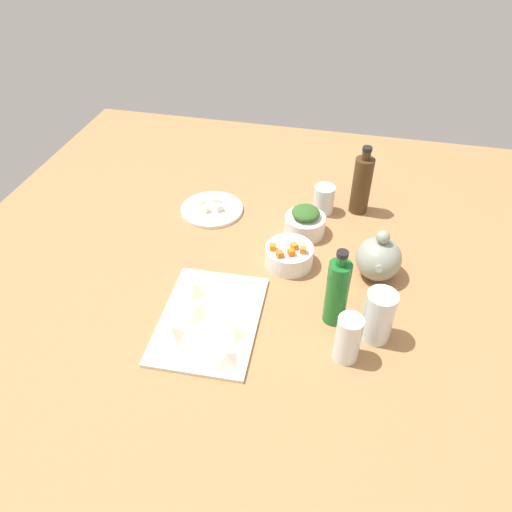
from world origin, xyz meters
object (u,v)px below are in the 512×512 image
cutting_board (210,319)px  bowl_greens (305,225)px  teapot (379,258)px  drinking_glass_0 (348,339)px  bowl_carrots (289,256)px  bottle_0 (337,291)px  bottle_1 (362,184)px  drinking_glass_2 (324,199)px  drinking_glass_1 (378,316)px  plate_tofu (212,209)px

cutting_board → bowl_greens: (-43.25, 18.57, 2.63)cm
teapot → drinking_glass_0: 32.50cm
bowl_carrots → bottle_0: bottle_0 is taller
bottle_1 → cutting_board: bearing=-29.9°
drinking_glass_0 → drinking_glass_2: drinking_glass_0 is taller
teapot → bottle_1: 32.83cm
bottle_0 → bottle_1: (-51.86, 2.90, 0.33)cm
drinking_glass_1 → bottle_1: bearing=-171.9°
plate_tofu → drinking_glass_1: bearing=52.1°
drinking_glass_1 → bowl_carrots: bearing=-131.1°
cutting_board → drinking_glass_2: bearing=158.0°
drinking_glass_1 → plate_tofu: bearing=-127.9°
drinking_glass_2 → bottle_1: bearing=105.6°
cutting_board → drinking_glass_0: (3.80, 35.73, 6.08)cm
plate_tofu → drinking_glass_0: (52.15, 49.72, 5.98)cm
drinking_glass_0 → drinking_glass_2: size_ratio=1.37×
bowl_carrots → teapot: bearing=92.1°
bowl_carrots → teapot: 25.69cm
teapot → bottle_0: (20.11, -10.20, 3.70)cm
bowl_carrots → teapot: (-0.92, 25.47, 3.24)cm
bowl_greens → bowl_carrots: bearing=-8.0°
plate_tofu → bowl_greens: bowl_greens is taller
bottle_1 → drinking_glass_1: size_ratio=1.63×
bottle_1 → bowl_greens: bearing=-43.8°
plate_tofu → bottle_1: (-11.53, 48.49, 9.74)cm
bowl_carrots → drinking_glass_1: drinking_glass_1 is taller
cutting_board → bottle_0: 33.95cm
bowl_carrots → teapot: size_ratio=0.90×
bottle_0 → drinking_glass_0: (11.82, 4.14, -3.43)cm
plate_tofu → bottle_0: size_ratio=0.92×
drinking_glass_0 → bowl_carrots: bearing=-148.0°
bowl_greens → bowl_carrots: (16.05, -2.25, -0.06)cm
bowl_greens → teapot: size_ratio=0.82×
bowl_carrots → drinking_glass_1: bearing=48.9°
plate_tofu → drinking_glass_2: bearing=102.7°
bottle_1 → drinking_glass_1: bearing=8.1°
teapot → drinking_glass_2: 34.22cm
cutting_board → drinking_glass_1: drinking_glass_1 is taller
bowl_carrots → drinking_glass_2: (-29.44, 6.61, 1.74)cm
bottle_1 → drinking_glass_2: bearing=-74.4°
plate_tofu → drinking_glass_2: size_ratio=2.19×
bowl_greens → bottle_0: bearing=20.3°
bottle_1 → teapot: bearing=12.9°
bowl_greens → bottle_0: (35.24, 13.02, 6.88)cm
bowl_carrots → bottle_0: 25.49cm
teapot → drinking_glass_1: (23.68, 0.60, 0.99)cm
bowl_greens → drinking_glass_1: (38.81, 23.82, 4.18)cm
drinking_glass_0 → drinking_glass_1: size_ratio=0.90×
drinking_glass_2 → teapot: bearing=33.5°
bowl_greens → bowl_carrots: bowl_greens is taller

